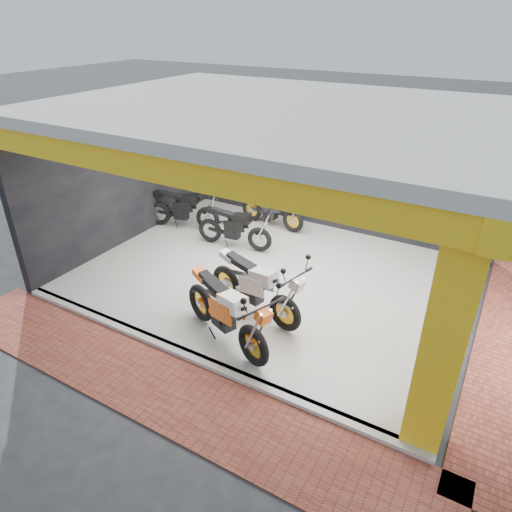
# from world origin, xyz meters

# --- Properties ---
(ground) EXTENTS (80.00, 80.00, 0.00)m
(ground) POSITION_xyz_m (0.00, 0.00, 0.00)
(ground) COLOR #2D2D30
(ground) RESTS_ON ground
(showroom_floor) EXTENTS (8.00, 6.00, 0.10)m
(showroom_floor) POSITION_xyz_m (0.00, 2.00, 0.05)
(showroom_floor) COLOR silver
(showroom_floor) RESTS_ON ground
(showroom_ceiling) EXTENTS (8.40, 6.40, 0.20)m
(showroom_ceiling) POSITION_xyz_m (0.00, 2.00, 3.60)
(showroom_ceiling) COLOR beige
(showroom_ceiling) RESTS_ON corner_column
(back_wall) EXTENTS (8.20, 0.20, 3.50)m
(back_wall) POSITION_xyz_m (0.00, 5.10, 1.75)
(back_wall) COLOR black
(back_wall) RESTS_ON ground
(left_wall) EXTENTS (0.20, 6.20, 3.50)m
(left_wall) POSITION_xyz_m (-4.10, 2.00, 1.75)
(left_wall) COLOR black
(left_wall) RESTS_ON ground
(corner_column) EXTENTS (0.50, 0.50, 3.50)m
(corner_column) POSITION_xyz_m (3.75, -0.75, 1.75)
(corner_column) COLOR yellow
(corner_column) RESTS_ON ground
(header_beam_front) EXTENTS (8.40, 0.30, 0.40)m
(header_beam_front) POSITION_xyz_m (0.00, -1.00, 3.30)
(header_beam_front) COLOR yellow
(header_beam_front) RESTS_ON corner_column
(floor_kerb) EXTENTS (8.00, 0.20, 0.10)m
(floor_kerb) POSITION_xyz_m (0.00, -1.02, 0.05)
(floor_kerb) COLOR silver
(floor_kerb) RESTS_ON ground
(paver_front) EXTENTS (9.00, 1.40, 0.03)m
(paver_front) POSITION_xyz_m (0.00, -1.80, 0.01)
(paver_front) COLOR #9A4632
(paver_front) RESTS_ON ground
(moto_hero) EXTENTS (2.55, 1.69, 1.46)m
(moto_hero) POSITION_xyz_m (1.06, -0.70, 0.83)
(moto_hero) COLOR #F2560A
(moto_hero) RESTS_ON showroom_floor
(moto_row_a) EXTENTS (2.48, 1.38, 1.43)m
(moto_row_a) POSITION_xyz_m (1.08, 0.36, 0.82)
(moto_row_a) COLOR #B1B4B9
(moto_row_a) RESTS_ON showroom_floor
(moto_row_b) EXTENTS (2.12, 1.02, 1.25)m
(moto_row_b) POSITION_xyz_m (-0.83, 2.79, 0.72)
(moto_row_b) COLOR black
(moto_row_b) RESTS_ON showroom_floor
(moto_row_c) EXTENTS (2.08, 0.93, 1.23)m
(moto_row_c) POSITION_xyz_m (-0.62, 4.18, 0.72)
(moto_row_c) COLOR black
(moto_row_c) RESTS_ON showroom_floor
(moto_row_d) EXTENTS (2.24, 1.33, 1.29)m
(moto_row_d) POSITION_xyz_m (-2.61, 3.18, 0.74)
(moto_row_d) COLOR black
(moto_row_d) RESTS_ON showroom_floor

